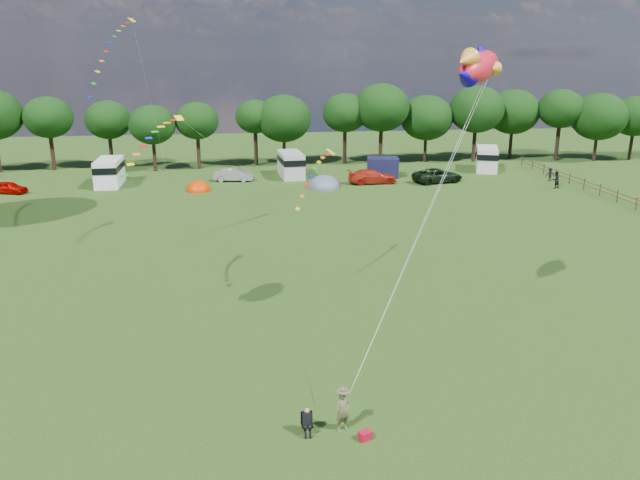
{
  "coord_description": "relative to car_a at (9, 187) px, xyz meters",
  "views": [
    {
      "loc": [
        -4.36,
        -24.61,
        13.86
      ],
      "look_at": [
        0.0,
        8.0,
        4.0
      ],
      "focal_mm": 35.0,
      "sensor_mm": 36.0,
      "label": 1
    }
  ],
  "objects": [
    {
      "name": "campervan_d",
      "position": [
        53.92,
        6.3,
        0.89
      ],
      "size": [
        4.28,
        6.26,
        2.83
      ],
      "rotation": [
        0.0,
        0.0,
        1.22
      ],
      "color": "silver",
      "rests_on": "ground"
    },
    {
      "name": "car_d",
      "position": [
        45.58,
        -0.27,
        0.16
      ],
      "size": [
        6.22,
        3.91,
        1.57
      ],
      "primitive_type": "imported",
      "rotation": [
        0.0,
        0.0,
        1.81
      ],
      "color": "black",
      "rests_on": "ground"
    },
    {
      "name": "campervan_b",
      "position": [
        9.51,
        3.03,
        0.92
      ],
      "size": [
        2.62,
        5.92,
        2.88
      ],
      "rotation": [
        0.0,
        0.0,
        1.59
      ],
      "color": "white",
      "rests_on": "ground"
    },
    {
      "name": "tent_greyblue",
      "position": [
        32.59,
        -1.39,
        -0.61
      ],
      "size": [
        3.55,
        3.88,
        2.64
      ],
      "color": "slate",
      "rests_on": "ground"
    },
    {
      "name": "streamer_kite_b",
      "position": [
        17.67,
        -19.98,
        7.51
      ],
      "size": [
        4.33,
        4.67,
        3.81
      ],
      "rotation": [
        0.0,
        0.0,
        0.61
      ],
      "color": "yellow",
      "rests_on": "ground"
    },
    {
      "name": "camp_chair",
      "position": [
        25.64,
        -46.24,
        0.02
      ],
      "size": [
        0.46,
        0.46,
        1.1
      ],
      "rotation": [
        0.0,
        0.0,
        0.05
      ],
      "color": "#99999E",
      "rests_on": "ground"
    },
    {
      "name": "streamer_kite_c",
      "position": [
        28.18,
        -30.03,
        6.6
      ],
      "size": [
        3.05,
        4.98,
        2.8
      ],
      "rotation": [
        0.0,
        0.0,
        1.22
      ],
      "color": "yellow",
      "rests_on": "ground"
    },
    {
      "name": "car_a",
      "position": [
        0.0,
        0.0,
        0.0
      ],
      "size": [
        4.06,
        2.63,
        1.26
      ],
      "primitive_type": "imported",
      "rotation": [
        0.0,
        0.0,
        1.24
      ],
      "color": "#AD0400",
      "rests_on": "ground"
    },
    {
      "name": "fish_kite",
      "position": [
        34.49,
        -38.17,
        12.63
      ],
      "size": [
        3.6,
        3.65,
        2.17
      ],
      "rotation": [
        0.0,
        -0.21,
        0.8
      ],
      "color": "red",
      "rests_on": "ground"
    },
    {
      "name": "awning_navy",
      "position": [
        40.26,
        3.97,
        0.49
      ],
      "size": [
        4.05,
        3.51,
        2.24
      ],
      "primitive_type": "cube",
      "rotation": [
        0.0,
        0.0,
        -0.18
      ],
      "color": "#151635",
      "rests_on": "ground"
    },
    {
      "name": "fence",
      "position": [
        59.76,
        -7.6,
        0.07
      ],
      "size": [
        0.12,
        33.12,
        1.2
      ],
      "color": "#472D19",
      "rests_on": "ground"
    },
    {
      "name": "ground_plane",
      "position": [
        27.76,
        -42.1,
        -0.63
      ],
      "size": [
        180.0,
        180.0,
        0.0
      ],
      "primitive_type": "plane",
      "color": "black",
      "rests_on": "ground"
    },
    {
      "name": "walker_b",
      "position": [
        58.38,
        -1.29,
        0.14
      ],
      "size": [
        1.06,
        0.61,
        1.54
      ],
      "primitive_type": "imported",
      "rotation": [
        0.0,
        0.0,
        2.99
      ],
      "color": "black",
      "rests_on": "ground"
    },
    {
      "name": "car_c",
      "position": [
        38.21,
        0.15,
        0.15
      ],
      "size": [
        5.28,
        2.4,
        1.56
      ],
      "primitive_type": "imported",
      "rotation": [
        0.0,
        0.0,
        1.61
      ],
      "color": "#B72713",
      "rests_on": "ground"
    },
    {
      "name": "kite_flyer",
      "position": [
        27.03,
        -46.2,
        0.19
      ],
      "size": [
        0.69,
        0.55,
        1.65
      ],
      "primitive_type": "imported",
      "rotation": [
        0.0,
        0.0,
        0.29
      ],
      "color": "brown",
      "rests_on": "ground"
    },
    {
      "name": "streamer_kite_a",
      "position": [
        14.56,
        -15.99,
        13.89
      ],
      "size": [
        3.18,
        5.55,
        5.74
      ],
      "rotation": [
        0.0,
        0.0,
        1.18
      ],
      "color": "#E3DD05",
      "rests_on": "ground"
    },
    {
      "name": "car_b",
      "position": [
        22.9,
        3.5,
        0.09
      ],
      "size": [
        4.24,
        2.06,
        1.44
      ],
      "primitive_type": "imported",
      "rotation": [
        0.0,
        0.0,
        1.44
      ],
      "color": "gray",
      "rests_on": "ground"
    },
    {
      "name": "kite_bag",
      "position": [
        27.75,
        -46.92,
        -0.46
      ],
      "size": [
        0.55,
        0.47,
        0.33
      ],
      "primitive_type": "cube",
      "rotation": [
        0.0,
        0.0,
        0.4
      ],
      "color": "#A40A22",
      "rests_on": "ground"
    },
    {
      "name": "tree_line",
      "position": [
        33.07,
        12.89,
        5.72
      ],
      "size": [
        102.98,
        10.98,
        10.27
      ],
      "color": "black",
      "rests_on": "ground"
    },
    {
      "name": "walker_a",
      "position": [
        57.1,
        -5.01,
        0.29
      ],
      "size": [
        1.02,
        0.81,
        1.84
      ],
      "primitive_type": "imported",
      "rotation": [
        0.0,
        0.0,
        3.47
      ],
      "color": "black",
      "rests_on": "ground"
    },
    {
      "name": "campervan_c",
      "position": [
        29.61,
        5.35,
        0.91
      ],
      "size": [
        2.89,
        5.99,
        2.86
      ],
      "rotation": [
        0.0,
        0.0,
        1.64
      ],
      "color": "#B3B3B5",
      "rests_on": "ground"
    },
    {
      "name": "tent_orange",
      "position": [
        19.25,
        -1.16,
        -0.61
      ],
      "size": [
        2.62,
        2.87,
        2.05
      ],
      "color": "red",
      "rests_on": "ground"
    }
  ]
}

